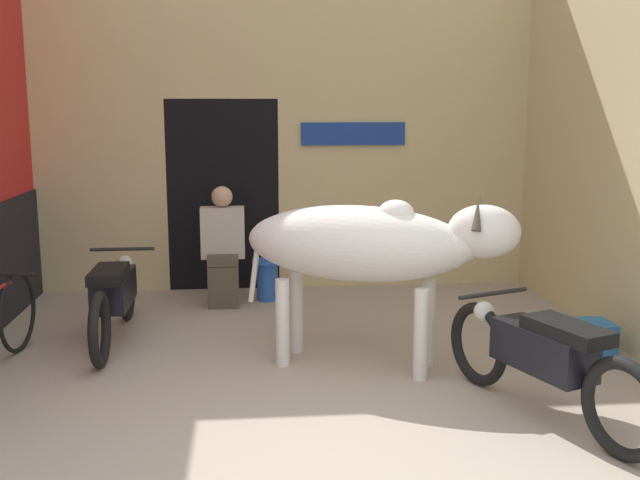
# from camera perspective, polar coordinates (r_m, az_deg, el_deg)

# --- Properties ---
(ground_plane) EXTENTS (30.00, 30.00, 0.00)m
(ground_plane) POSITION_cam_1_polar(r_m,az_deg,el_deg) (4.60, 0.18, -15.72)
(ground_plane) COLOR tan
(wall_back_with_doorway) EXTENTS (5.37, 0.93, 4.05)m
(wall_back_with_doorway) POSITION_cam_1_polar(r_m,az_deg,el_deg) (8.41, -4.20, 8.15)
(wall_back_with_doorway) COLOR #D1BC84
(wall_back_with_doorway) RESTS_ON ground_plane
(wall_right_with_door) EXTENTS (0.22, 4.06, 4.05)m
(wall_right_with_door) POSITION_cam_1_polar(r_m,az_deg,el_deg) (6.88, 22.39, 9.29)
(wall_right_with_door) COLOR #D1BC84
(wall_right_with_door) RESTS_ON ground_plane
(cow) EXTENTS (2.12, 1.23, 1.38)m
(cow) POSITION_cam_1_polar(r_m,az_deg,el_deg) (5.70, 3.88, -0.40)
(cow) COLOR silver
(cow) RESTS_ON ground_plane
(motorcycle_near) EXTENTS (0.84, 1.83, 0.73)m
(motorcycle_near) POSITION_cam_1_polar(r_m,az_deg,el_deg) (5.09, 16.63, -8.50)
(motorcycle_near) COLOR black
(motorcycle_near) RESTS_ON ground_plane
(motorcycle_far) EXTENTS (0.58, 1.93, 0.73)m
(motorcycle_far) POSITION_cam_1_polar(r_m,az_deg,el_deg) (6.67, -15.42, -4.03)
(motorcycle_far) COLOR black
(motorcycle_far) RESTS_ON ground_plane
(shopkeeper_seated) EXTENTS (0.44, 0.34, 1.21)m
(shopkeeper_seated) POSITION_cam_1_polar(r_m,az_deg,el_deg) (7.62, -7.41, -0.28)
(shopkeeper_seated) COLOR brown
(shopkeeper_seated) RESTS_ON ground_plane
(plastic_stool) EXTENTS (0.31, 0.31, 0.43)m
(plastic_stool) POSITION_cam_1_polar(r_m,az_deg,el_deg) (7.84, -4.03, -2.93)
(plastic_stool) COLOR #2856B2
(plastic_stool) RESTS_ON ground_plane
(crate) EXTENTS (0.44, 0.32, 0.28)m
(crate) POSITION_cam_1_polar(r_m,az_deg,el_deg) (6.50, 19.48, -7.10)
(crate) COLOR teal
(crate) RESTS_ON ground_plane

